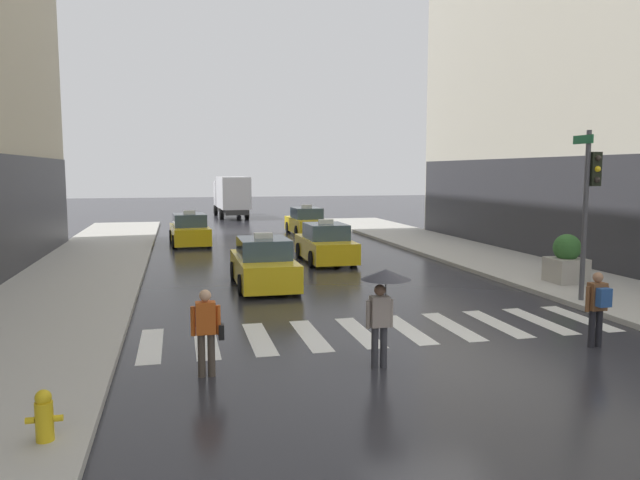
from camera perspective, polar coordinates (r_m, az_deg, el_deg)
The scene contains 13 objects.
ground_plane at distance 12.15m, azimuth 10.74°, elevation -11.95°, with size 160.00×160.00×0.00m, color #26262B.
crosswalk_markings at distance 14.82m, azimuth 5.97°, elevation -8.46°, with size 11.30×2.80×0.01m.
traffic_light_pole at distance 18.67m, azimuth 24.00°, elevation 4.22°, with size 0.44×0.84×4.80m.
taxi_lead at distance 20.21m, azimuth -5.34°, elevation -2.34°, with size 1.93×4.54×1.80m.
taxi_second at distance 25.62m, azimuth 0.51°, elevation -0.43°, with size 1.95×4.55×1.80m.
taxi_third at distance 32.22m, azimuth -12.15°, elevation 0.84°, with size 2.12×4.63×1.80m.
taxi_fourth at distance 36.71m, azimuth -1.29°, elevation 1.67°, with size 1.99×4.57×1.80m.
box_truck at distance 50.03m, azimuth -8.31°, elevation 4.18°, with size 2.51×7.61×3.35m.
pedestrian_with_umbrella at distance 11.80m, azimuth 6.00°, elevation -4.80°, with size 0.96×0.96×1.94m.
pedestrian_with_backpack at distance 14.48m, azimuth 24.65°, elevation -5.45°, with size 0.55×0.43×1.65m.
pedestrian_with_handbag at distance 11.54m, azimuth -10.61°, elevation -8.10°, with size 0.60×0.24×1.65m.
fire_hydrant at distance 9.39m, azimuth -24.50°, elevation -14.78°, with size 0.48×0.24×0.72m.
planter_near_corner at distance 21.68m, azimuth 22.15°, elevation -1.79°, with size 1.10×1.10×1.60m.
Camera 1 is at (-4.75, -10.50, 3.82)m, focal length 34.05 mm.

